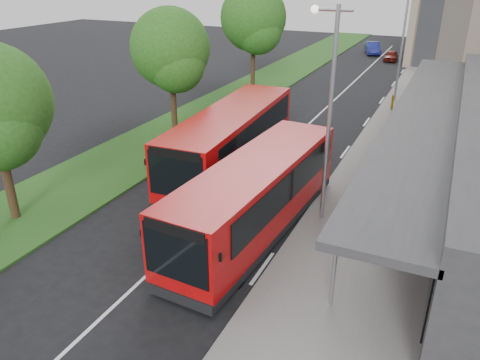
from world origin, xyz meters
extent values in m
plane|color=black|center=(0.00, 0.00, 0.00)|extent=(120.00, 120.00, 0.00)
cube|color=slate|center=(6.00, 20.00, 0.07)|extent=(5.00, 80.00, 0.15)
cube|color=#234A18|center=(-7.00, 20.00, 0.05)|extent=(5.00, 80.00, 0.10)
cube|color=silver|center=(0.00, 15.00, 0.01)|extent=(0.12, 70.00, 0.01)
cube|color=silver|center=(3.30, -2.00, 0.01)|extent=(0.12, 2.00, 0.01)
cube|color=silver|center=(3.30, 4.00, 0.01)|extent=(0.12, 2.00, 0.01)
cube|color=silver|center=(3.30, 10.00, 0.01)|extent=(0.12, 2.00, 0.01)
cube|color=silver|center=(3.30, 16.00, 0.01)|extent=(0.12, 2.00, 0.01)
cube|color=silver|center=(3.30, 22.00, 0.01)|extent=(0.12, 2.00, 0.01)
cube|color=silver|center=(3.30, 28.00, 0.01)|extent=(0.12, 2.00, 0.01)
cube|color=silver|center=(3.30, 34.00, 0.01)|extent=(0.12, 2.00, 0.01)
cube|color=silver|center=(3.30, 40.00, 0.01)|extent=(0.12, 2.00, 0.01)
cube|color=silver|center=(3.30, 46.00, 0.01)|extent=(0.12, 2.00, 0.01)
cube|color=black|center=(8.48, 8.00, 1.60)|extent=(0.06, 24.00, 2.20)
cube|color=#2F2F31|center=(7.20, 8.00, 3.30)|extent=(2.80, 26.00, 0.25)
cylinder|color=#95969D|center=(5.90, -3.00, 1.65)|extent=(0.12, 0.12, 3.30)
cylinder|color=#95969D|center=(5.90, 19.00, 1.65)|extent=(0.12, 0.12, 3.30)
cylinder|color=black|center=(-7.00, -3.00, 1.70)|extent=(0.36, 0.36, 3.41)
cylinder|color=black|center=(-7.00, 9.00, 1.79)|extent=(0.36, 0.36, 3.58)
sphere|color=#205516|center=(-7.00, 9.00, 5.05)|extent=(4.56, 4.56, 4.56)
sphere|color=#205516|center=(-6.40, 8.60, 4.23)|extent=(3.26, 3.26, 3.26)
sphere|color=#205516|center=(-7.50, 9.50, 4.48)|extent=(3.58, 3.58, 3.58)
cylinder|color=black|center=(-7.00, 21.00, 2.02)|extent=(0.36, 0.36, 4.03)
sphere|color=#205516|center=(-7.00, 21.00, 5.68)|extent=(5.13, 5.13, 5.13)
sphere|color=#205516|center=(-6.40, 20.60, 4.77)|extent=(3.67, 3.67, 3.67)
sphere|color=#205516|center=(-7.50, 21.50, 5.04)|extent=(4.03, 4.03, 4.03)
cylinder|color=#95969D|center=(4.20, 2.00, 4.15)|extent=(0.16, 0.16, 8.00)
cylinder|color=#95969D|center=(4.00, 2.00, 7.95)|extent=(1.40, 0.10, 0.10)
sphere|color=silver|center=(3.40, 2.00, 7.95)|extent=(0.28, 0.28, 0.28)
cylinder|color=#95969D|center=(4.20, 22.00, 4.15)|extent=(0.16, 0.16, 8.00)
cube|color=#B7090B|center=(2.15, 0.13, 1.61)|extent=(3.04, 10.24, 2.55)
cube|color=black|center=(2.15, 0.13, 0.37)|extent=(3.06, 10.26, 0.29)
cube|color=black|center=(1.83, -4.93, 1.88)|extent=(2.16, 0.19, 1.68)
cube|color=black|center=(2.47, 5.19, 2.02)|extent=(2.12, 0.18, 1.25)
cube|color=black|center=(0.95, 0.50, 2.07)|extent=(0.60, 8.65, 1.16)
cube|color=black|center=(3.39, 0.34, 2.07)|extent=(0.60, 8.65, 1.16)
cube|color=black|center=(1.83, -4.94, 0.39)|extent=(2.41, 0.23, 0.34)
cube|color=black|center=(1.83, -4.94, 2.70)|extent=(2.02, 0.17, 0.34)
cube|color=black|center=(0.50, -4.64, 2.12)|extent=(0.08, 0.08, 0.24)
cube|color=black|center=(3.19, -4.81, 2.12)|extent=(0.08, 0.08, 0.24)
cylinder|color=black|center=(0.93, -3.07, 0.43)|extent=(0.34, 0.88, 0.87)
cylinder|color=black|center=(2.95, -3.20, 0.43)|extent=(0.34, 0.88, 0.87)
cylinder|color=black|center=(1.35, 3.46, 0.43)|extent=(0.34, 0.88, 0.87)
cylinder|color=black|center=(3.37, 3.33, 0.43)|extent=(0.34, 0.88, 0.87)
cube|color=#B7090B|center=(-1.20, 4.95, 1.73)|extent=(3.13, 10.98, 2.74)
cube|color=black|center=(-1.20, 4.95, 0.39)|extent=(3.15, 11.00, 0.31)
cube|color=black|center=(-0.93, -0.50, 2.02)|extent=(2.33, 0.17, 1.81)
cube|color=black|center=(-1.47, 10.39, 2.17)|extent=(2.28, 0.16, 1.34)
cube|color=black|center=(-2.53, 5.19, 2.22)|extent=(0.52, 9.30, 1.24)
cube|color=black|center=(0.10, 5.32, 2.22)|extent=(0.52, 9.30, 1.24)
cube|color=black|center=(-0.92, -0.51, 0.41)|extent=(2.59, 0.21, 0.36)
cube|color=black|center=(-0.92, -0.51, 2.90)|extent=(2.17, 0.15, 0.36)
cube|color=black|center=(-2.38, -0.34, 2.28)|extent=(0.08, 0.08, 0.26)
cube|color=black|center=(0.51, -0.20, 2.28)|extent=(0.08, 0.08, 0.26)
cylinder|color=black|center=(-2.11, 1.38, 0.47)|extent=(0.36, 0.95, 0.93)
cylinder|color=black|center=(0.06, 1.49, 0.47)|extent=(0.36, 0.95, 0.93)
cylinder|color=black|center=(-2.46, 8.41, 0.47)|extent=(0.36, 0.95, 0.93)
cylinder|color=black|center=(-0.29, 8.52, 0.47)|extent=(0.36, 0.95, 0.93)
cylinder|color=#312414|center=(5.62, 8.98, 0.59)|extent=(0.61, 0.61, 0.88)
cylinder|color=#F5B10C|center=(4.41, 19.10, 0.68)|extent=(0.17, 0.17, 1.06)
imported|color=#5F130D|center=(1.36, 39.20, 0.55)|extent=(1.47, 3.28, 1.09)
imported|color=navy|center=(-1.24, 42.81, 0.68)|extent=(2.60, 4.35, 1.35)
camera|label=1|loc=(8.10, -14.19, 9.25)|focal=35.00mm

